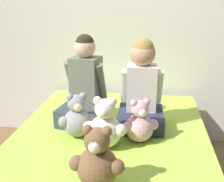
% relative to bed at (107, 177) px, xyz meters
% --- Properties ---
extents(wall_behind_bed, '(8.00, 0.06, 2.50)m').
position_rel_bed_xyz_m(wall_behind_bed, '(0.00, 1.12, 1.00)').
color(wall_behind_bed, silver).
rests_on(wall_behind_bed, ground_plane).
extents(bed, '(1.35, 2.00, 0.50)m').
position_rel_bed_xyz_m(bed, '(0.00, 0.00, 0.00)').
color(bed, '#2D2D33').
rests_on(bed, ground_plane).
extents(child_on_left, '(0.39, 0.37, 0.65)m').
position_rel_bed_xyz_m(child_on_left, '(-0.21, 0.31, 0.50)').
color(child_on_left, '#384251').
rests_on(child_on_left, bed).
extents(child_on_right, '(0.33, 0.36, 0.63)m').
position_rel_bed_xyz_m(child_on_right, '(0.20, 0.32, 0.52)').
color(child_on_right, '#282D47').
rests_on(child_on_right, bed).
extents(teddy_bear_held_by_left_child, '(0.24, 0.19, 0.31)m').
position_rel_bed_xyz_m(teddy_bear_held_by_left_child, '(-0.21, 0.08, 0.38)').
color(teddy_bear_held_by_left_child, '#939399').
rests_on(teddy_bear_held_by_left_child, bed).
extents(teddy_bear_held_by_right_child, '(0.23, 0.18, 0.29)m').
position_rel_bed_xyz_m(teddy_bear_held_by_right_child, '(0.20, 0.07, 0.37)').
color(teddy_bear_held_by_right_child, '#DBA3B2').
rests_on(teddy_bear_held_by_right_child, bed).
extents(teddy_bear_between_children, '(0.28, 0.21, 0.33)m').
position_rel_bed_xyz_m(teddy_bear_between_children, '(-0.01, -0.03, 0.39)').
color(teddy_bear_between_children, silver).
rests_on(teddy_bear_between_children, bed).
extents(teddy_bear_at_foot_of_bed, '(0.28, 0.21, 0.33)m').
position_rel_bed_xyz_m(teddy_bear_at_foot_of_bed, '(0.02, -0.42, 0.39)').
color(teddy_bear_at_foot_of_bed, brown).
rests_on(teddy_bear_at_foot_of_bed, bed).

